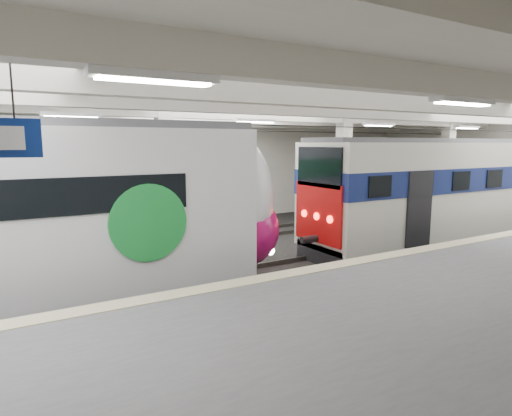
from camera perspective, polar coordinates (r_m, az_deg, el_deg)
station_hall at (r=12.25m, az=8.68°, el=4.30°), size 36.00×24.00×5.75m
modern_emu at (r=11.43m, az=-28.01°, el=-1.63°), size 14.72×3.04×4.70m
older_rer at (r=19.18m, az=23.70°, el=2.28°), size 13.10×2.89×4.34m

